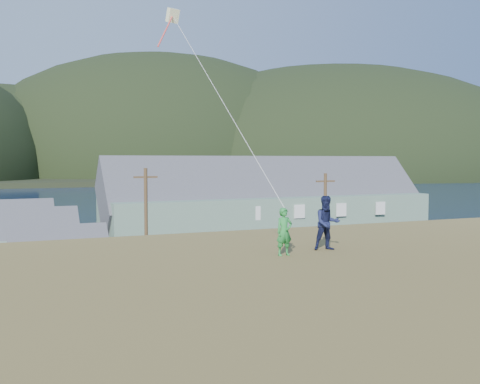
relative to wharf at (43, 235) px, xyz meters
name	(u,v)px	position (x,y,z in m)	size (l,w,h in m)	color
ground	(160,317)	(6.00, -40.00, -0.45)	(900.00, 900.00, 0.00)	#0A1638
grass_strip	(167,325)	(6.00, -42.00, -0.40)	(110.00, 8.00, 0.10)	#4C3D19
waterfront_lot	(118,267)	(6.00, -23.00, -0.39)	(72.00, 36.00, 0.12)	#28282B
wharf	(43,235)	(0.00, 0.00, 0.00)	(26.00, 14.00, 0.90)	gray
far_shore	(40,174)	(6.00, 290.00, 0.55)	(900.00, 320.00, 2.00)	black
far_hills	(108,174)	(41.59, 239.38, 1.55)	(760.00, 265.00, 143.00)	black
lodge	(269,207)	(23.10, -20.10, 4.48)	(36.77, 11.35, 12.82)	slate
shed_palegreen_near	(20,246)	(-2.52, -23.93, 2.26)	(10.16, 6.65, 7.21)	gray
shed_white	(60,260)	(0.43, -29.70, 1.88)	(7.76, 5.33, 6.03)	white
shed_palegreen_far	(0,231)	(-4.56, -13.19, 2.34)	(11.16, 6.78, 7.29)	gray
utility_poles	(116,242)	(3.48, -38.50, 4.43)	(32.42, 0.24, 9.87)	#47331E
parked_cars	(16,259)	(-2.94, -19.02, 0.37)	(22.54, 12.67, 1.53)	maroon
kite_flyer_green	(284,232)	(5.70, -58.66, 7.51)	(0.55, 0.36, 1.52)	#238335
kite_flyer_navy	(327,223)	(7.50, -58.26, 7.66)	(0.89, 0.69, 1.83)	#171C3F
kite_rig	(173,20)	(3.73, -52.61, 15.34)	(1.59, 3.45, 9.89)	#F8FABE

